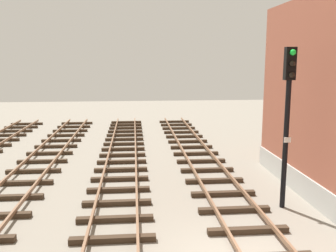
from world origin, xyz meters
TOP-DOWN VIEW (x-y plane):
  - signal_mast at (2.56, 3.46)m, footprint 0.36×0.40m

SIDE VIEW (x-z plane):
  - signal_mast at x=2.56m, z-range 0.71..6.34m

